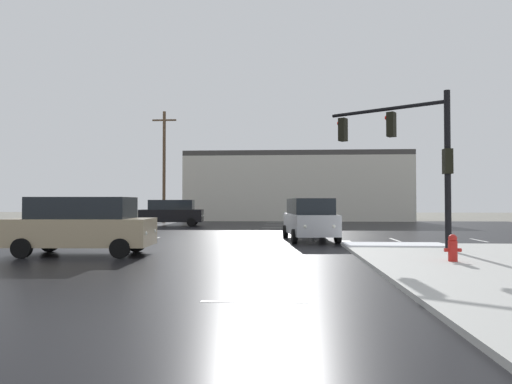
# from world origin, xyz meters

# --- Properties ---
(ground_plane) EXTENTS (120.00, 120.00, 0.00)m
(ground_plane) POSITION_xyz_m (0.00, 0.00, 0.00)
(ground_plane) COLOR slate
(road_asphalt) EXTENTS (44.00, 44.00, 0.02)m
(road_asphalt) POSITION_xyz_m (0.00, 0.00, 0.01)
(road_asphalt) COLOR black
(road_asphalt) RESTS_ON ground_plane
(snow_strip_curbside) EXTENTS (4.00, 1.60, 0.06)m
(snow_strip_curbside) POSITION_xyz_m (5.00, -4.00, 0.17)
(snow_strip_curbside) COLOR white
(snow_strip_curbside) RESTS_ON sidewalk_corner
(lane_markings) EXTENTS (36.15, 36.15, 0.01)m
(lane_markings) POSITION_xyz_m (1.20, -1.38, 0.02)
(lane_markings) COLOR silver
(lane_markings) RESTS_ON road_asphalt
(traffic_signal_mast) EXTENTS (3.98, 2.76, 5.77)m
(traffic_signal_mast) POSITION_xyz_m (5.38, -5.19, 3.99)
(traffic_signal_mast) COLOR black
(traffic_signal_mast) RESTS_ON sidewalk_corner
(fire_hydrant) EXTENTS (0.48, 0.26, 0.79)m
(fire_hydrant) POSITION_xyz_m (5.50, -8.85, 0.54)
(fire_hydrant) COLOR red
(fire_hydrant) RESTS_ON sidewalk_corner
(strip_building_background) EXTENTS (22.35, 8.00, 6.91)m
(strip_building_background) POSITION_xyz_m (1.88, 24.63, 3.45)
(strip_building_background) COLOR beige
(strip_building_background) RESTS_ON ground_plane
(suv_tan) EXTENTS (4.91, 2.35, 2.03)m
(suv_tan) POSITION_xyz_m (-6.50, -6.97, 1.09)
(suv_tan) COLOR tan
(suv_tan) RESTS_ON road_asphalt
(suv_silver) EXTENTS (2.62, 5.00, 2.03)m
(suv_silver) POSITION_xyz_m (1.81, -0.58, 1.09)
(suv_silver) COLOR #B7BABF
(suv_silver) RESTS_ON road_asphalt
(suv_black) EXTENTS (4.97, 2.52, 2.03)m
(suv_black) POSITION_xyz_m (-8.16, 12.07, 1.09)
(suv_black) COLOR black
(suv_black) RESTS_ON road_asphalt
(sedan_white) EXTENTS (2.26, 4.63, 1.58)m
(sedan_white) POSITION_xyz_m (2.45, 8.21, 0.85)
(sedan_white) COLOR white
(sedan_white) RESTS_ON road_asphalt
(utility_pole_distant) EXTENTS (2.20, 0.28, 10.20)m
(utility_pole_distant) POSITION_xyz_m (-10.36, 17.87, 5.32)
(utility_pole_distant) COLOR brown
(utility_pole_distant) RESTS_ON ground_plane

